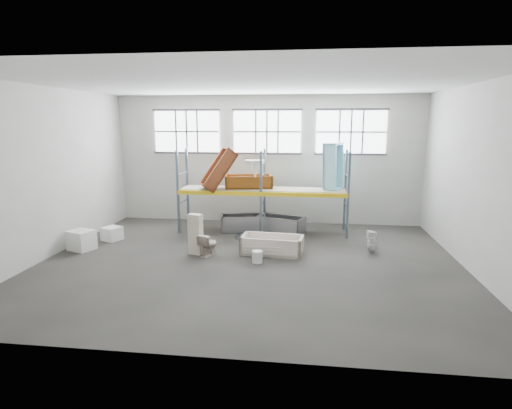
% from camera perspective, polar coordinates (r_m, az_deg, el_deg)
% --- Properties ---
extents(floor, '(12.00, 10.00, 0.10)m').
position_cam_1_polar(floor, '(12.14, -0.89, -8.11)').
color(floor, '#48443F').
rests_on(floor, ground).
extents(ceiling, '(12.00, 10.00, 0.10)m').
position_cam_1_polar(ceiling, '(11.50, -0.97, 16.62)').
color(ceiling, silver).
rests_on(ceiling, ground).
extents(wall_back, '(12.00, 0.10, 5.00)m').
position_cam_1_polar(wall_back, '(16.53, 1.53, 6.14)').
color(wall_back, '#ACAAA0').
rests_on(wall_back, ground).
extents(wall_front, '(12.00, 0.10, 5.00)m').
position_cam_1_polar(wall_front, '(6.65, -7.01, -1.66)').
color(wall_front, beige).
rests_on(wall_front, ground).
extents(wall_left, '(0.10, 10.00, 5.00)m').
position_cam_1_polar(wall_left, '(13.76, -26.80, 3.89)').
color(wall_left, '#BAB8AD').
rests_on(wall_left, ground).
extents(wall_right, '(0.10, 10.00, 5.00)m').
position_cam_1_polar(wall_right, '(12.27, 28.35, 2.99)').
color(wall_right, '#9F9D93').
rests_on(wall_right, ground).
extents(window_left, '(2.60, 0.04, 1.60)m').
position_cam_1_polar(window_left, '(16.97, -9.46, 9.85)').
color(window_left, white).
rests_on(window_left, wall_back).
extents(window_mid, '(2.60, 0.04, 1.60)m').
position_cam_1_polar(window_mid, '(16.36, 1.52, 9.95)').
color(window_mid, white).
rests_on(window_mid, wall_back).
extents(window_right, '(2.60, 0.04, 1.60)m').
position_cam_1_polar(window_right, '(16.36, 12.91, 9.67)').
color(window_right, white).
rests_on(window_right, wall_back).
extents(rack_upright_la, '(0.08, 0.08, 3.00)m').
position_cam_1_polar(rack_upright_la, '(15.17, -10.66, 1.67)').
color(rack_upright_la, slate).
rests_on(rack_upright_la, floor).
extents(rack_upright_lb, '(0.08, 0.08, 3.00)m').
position_cam_1_polar(rack_upright_lb, '(16.30, -9.38, 2.38)').
color(rack_upright_lb, slate).
rests_on(rack_upright_lb, floor).
extents(rack_upright_ma, '(0.08, 0.08, 3.00)m').
position_cam_1_polar(rack_upright_ma, '(14.54, 0.68, 1.46)').
color(rack_upright_ma, slate).
rests_on(rack_upright_ma, floor).
extents(rack_upright_mb, '(0.08, 0.08, 3.00)m').
position_cam_1_polar(rack_upright_mb, '(15.72, 1.18, 2.20)').
color(rack_upright_mb, slate).
rests_on(rack_upright_mb, floor).
extents(rack_upright_ra, '(0.08, 0.08, 3.00)m').
position_cam_1_polar(rack_upright_ra, '(14.52, 12.54, 1.17)').
color(rack_upright_ra, slate).
rests_on(rack_upright_ra, floor).
extents(rack_upright_rb, '(0.08, 0.08, 3.00)m').
position_cam_1_polar(rack_upright_rb, '(15.70, 12.14, 1.94)').
color(rack_upright_rb, slate).
rests_on(rack_upright_rb, floor).
extents(rack_beam_front, '(6.00, 0.10, 0.14)m').
position_cam_1_polar(rack_beam_front, '(14.54, 0.68, 1.46)').
color(rack_beam_front, yellow).
rests_on(rack_beam_front, floor).
extents(rack_beam_back, '(6.00, 0.10, 0.14)m').
position_cam_1_polar(rack_beam_back, '(15.72, 1.18, 2.20)').
color(rack_beam_back, yellow).
rests_on(rack_beam_back, floor).
extents(shelf_deck, '(5.90, 1.10, 0.03)m').
position_cam_1_polar(shelf_deck, '(15.11, 0.94, 2.14)').
color(shelf_deck, gray).
rests_on(shelf_deck, floor).
extents(wet_patch, '(1.80, 1.80, 0.00)m').
position_cam_1_polar(wet_patch, '(14.68, 0.58, -4.45)').
color(wet_patch, black).
rests_on(wet_patch, floor).
extents(bathtub_beige, '(1.94, 1.05, 0.55)m').
position_cam_1_polar(bathtub_beige, '(12.81, 2.24, -5.54)').
color(bathtub_beige, silver).
rests_on(bathtub_beige, floor).
extents(cistern_spare, '(0.45, 0.30, 0.39)m').
position_cam_1_polar(cistern_spare, '(12.53, 5.38, -5.95)').
color(cistern_spare, '#C1B59E').
rests_on(cistern_spare, bathtub_beige).
extents(sink_in_tub, '(0.56, 0.56, 0.16)m').
position_cam_1_polar(sink_in_tub, '(12.69, 2.23, -6.25)').
color(sink_in_tub, silver).
rests_on(sink_in_tub, bathtub_beige).
extents(toilet_beige, '(0.60, 0.76, 0.68)m').
position_cam_1_polar(toilet_beige, '(12.70, -6.57, -5.44)').
color(toilet_beige, beige).
rests_on(toilet_beige, floor).
extents(cistern_tall, '(0.45, 0.35, 1.24)m').
position_cam_1_polar(cistern_tall, '(12.80, -8.29, -4.05)').
color(cistern_tall, beige).
rests_on(cistern_tall, floor).
extents(toilet_white, '(0.37, 0.36, 0.70)m').
position_cam_1_polar(toilet_white, '(13.36, 15.69, -4.91)').
color(toilet_white, white).
rests_on(toilet_white, floor).
extents(steel_tub_left, '(1.75, 1.06, 0.60)m').
position_cam_1_polar(steel_tub_left, '(15.42, -1.76, -2.53)').
color(steel_tub_left, '#9E9EA5').
rests_on(steel_tub_left, floor).
extents(steel_tub_right, '(1.82, 1.32, 0.61)m').
position_cam_1_polar(steel_tub_right, '(15.18, 3.45, -2.76)').
color(steel_tub_right, '#B0B2B7').
rests_on(steel_tub_right, floor).
extents(rust_tub_flat, '(1.85, 1.17, 0.48)m').
position_cam_1_polar(rust_tub_flat, '(15.28, -1.05, 3.15)').
color(rust_tub_flat, '#8C5212').
rests_on(rust_tub_flat, shelf_deck).
extents(rust_tub_tilted, '(1.51, 1.23, 1.60)m').
position_cam_1_polar(rust_tub_tilted, '(15.04, -5.15, 4.80)').
color(rust_tub_tilted, brown).
rests_on(rust_tub_tilted, shelf_deck).
extents(sink_on_shelf, '(0.71, 0.56, 0.61)m').
position_cam_1_polar(sink_on_shelf, '(14.78, -0.13, 3.95)').
color(sink_on_shelf, silver).
rests_on(sink_on_shelf, rust_tub_flat).
extents(blue_tub_upright, '(0.82, 0.95, 1.72)m').
position_cam_1_polar(blue_tub_upright, '(15.14, 10.55, 5.08)').
color(blue_tub_upright, '#92D9F0').
rests_on(blue_tub_upright, shelf_deck).
extents(bucket, '(0.34, 0.34, 0.35)m').
position_cam_1_polar(bucket, '(12.02, 0.18, -7.19)').
color(bucket, silver).
rests_on(bucket, floor).
extents(carton_near, '(0.90, 0.84, 0.62)m').
position_cam_1_polar(carton_near, '(14.28, -22.82, -4.52)').
color(carton_near, white).
rests_on(carton_near, floor).
extents(carton_far, '(0.72, 0.72, 0.46)m').
position_cam_1_polar(carton_far, '(15.06, -19.15, -3.78)').
color(carton_far, silver).
rests_on(carton_far, floor).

